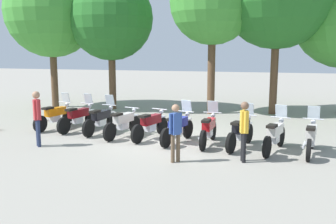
# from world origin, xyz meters

# --- Properties ---
(ground_plane) EXTENTS (80.00, 80.00, 0.00)m
(ground_plane) POSITION_xyz_m (0.00, 0.00, 0.00)
(ground_plane) COLOR gray
(motorcycle_0) EXTENTS (0.76, 2.16, 1.37)m
(motorcycle_0) POSITION_xyz_m (-4.67, 0.78, 0.52)
(motorcycle_0) COLOR black
(motorcycle_0) RESTS_ON ground_plane
(motorcycle_1) EXTENTS (0.77, 2.16, 1.37)m
(motorcycle_1) POSITION_xyz_m (-3.63, 0.70, 0.52)
(motorcycle_1) COLOR black
(motorcycle_1) RESTS_ON ground_plane
(motorcycle_2) EXTENTS (0.69, 2.18, 1.37)m
(motorcycle_2) POSITION_xyz_m (-2.59, 0.53, 0.52)
(motorcycle_2) COLOR black
(motorcycle_2) RESTS_ON ground_plane
(motorcycle_3) EXTENTS (0.78, 2.15, 0.99)m
(motorcycle_3) POSITION_xyz_m (-1.55, 0.13, 0.50)
(motorcycle_3) COLOR black
(motorcycle_3) RESTS_ON ground_plane
(motorcycle_4) EXTENTS (0.83, 2.13, 0.99)m
(motorcycle_4) POSITION_xyz_m (-0.51, 0.09, 0.50)
(motorcycle_4) COLOR black
(motorcycle_4) RESTS_ON ground_plane
(motorcycle_5) EXTENTS (0.81, 2.14, 1.37)m
(motorcycle_5) POSITION_xyz_m (0.53, -0.17, 0.52)
(motorcycle_5) COLOR black
(motorcycle_5) RESTS_ON ground_plane
(motorcycle_6) EXTENTS (0.62, 2.19, 1.37)m
(motorcycle_6) POSITION_xyz_m (1.56, -0.17, 0.52)
(motorcycle_6) COLOR black
(motorcycle_6) RESTS_ON ground_plane
(motorcycle_7) EXTENTS (0.84, 2.13, 1.37)m
(motorcycle_7) POSITION_xyz_m (2.61, -0.32, 0.52)
(motorcycle_7) COLOR black
(motorcycle_7) RESTS_ON ground_plane
(motorcycle_8) EXTENTS (0.83, 2.13, 1.37)m
(motorcycle_8) POSITION_xyz_m (3.64, -0.51, 0.52)
(motorcycle_8) COLOR black
(motorcycle_8) RESTS_ON ground_plane
(motorcycle_9) EXTENTS (0.70, 2.18, 1.37)m
(motorcycle_9) POSITION_xyz_m (4.68, -0.53, 0.52)
(motorcycle_9) COLOR black
(motorcycle_9) RESTS_ON ground_plane
(person_0) EXTENTS (0.34, 0.34, 1.79)m
(person_0) POSITION_xyz_m (-3.68, -1.85, 1.06)
(person_0) COLOR #232D4C
(person_0) RESTS_ON ground_plane
(person_1) EXTENTS (0.35, 0.33, 1.62)m
(person_1) POSITION_xyz_m (0.98, -2.37, 0.94)
(person_1) COLOR brown
(person_1) RESTS_ON ground_plane
(person_2) EXTENTS (0.27, 0.41, 1.69)m
(person_2) POSITION_xyz_m (2.79, -1.85, 0.99)
(person_2) COLOR black
(person_2) RESTS_ON ground_plane
(tree_0) EXTENTS (4.75, 4.75, 7.40)m
(tree_0) POSITION_xyz_m (-7.69, 5.69, 5.01)
(tree_0) COLOR brown
(tree_0) RESTS_ON ground_plane
(tree_1) EXTENTS (4.27, 4.27, 6.78)m
(tree_1) POSITION_xyz_m (-4.45, 5.94, 4.63)
(tree_1) COLOR brown
(tree_1) RESTS_ON ground_plane
(tree_2) EXTENTS (4.00, 4.00, 7.27)m
(tree_2) POSITION_xyz_m (0.72, 5.82, 5.25)
(tree_2) COLOR brown
(tree_2) RESTS_ON ground_plane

